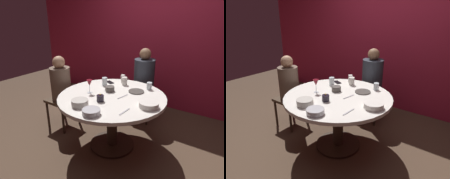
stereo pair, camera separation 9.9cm
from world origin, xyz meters
TOP-DOWN VIEW (x-y plane):
  - ground_plane at (0.00, 0.00)m, footprint 8.00×8.00m
  - back_wall at (0.00, 1.63)m, footprint 6.00×0.10m
  - dining_table at (0.00, 0.00)m, footprint 1.35×1.35m
  - seated_diner_left at (-0.93, 0.00)m, footprint 0.40×0.40m
  - seated_diner_back at (0.00, 0.93)m, footprint 0.40×0.40m
  - candle_holder at (-0.02, -0.22)m, footprint 0.09×0.09m
  - wine_glass at (-0.29, -0.09)m, footprint 0.08×0.08m
  - dinner_plate at (0.20, 0.28)m, footprint 0.20×0.20m
  - cell_phone at (-0.31, 0.40)m, footprint 0.16×0.12m
  - bowl_serving_large at (0.10, -0.53)m, footprint 0.19×0.19m
  - bowl_salad_center at (-0.13, -0.45)m, footprint 0.19×0.19m
  - bowl_small_white at (0.52, -0.05)m, footprint 0.22×0.22m
  - bowl_sauce_side at (-0.11, 0.11)m, footprint 0.12×0.12m
  - cup_near_candle at (-0.08, 0.44)m, footprint 0.08×0.08m
  - cup_by_left_diner at (0.30, 0.46)m, footprint 0.07×0.07m
  - cup_by_right_diner at (-0.15, 0.51)m, footprint 0.06×0.06m
  - cup_center_front at (-0.30, 0.25)m, footprint 0.07×0.07m
  - fork_near_plate at (0.36, -0.30)m, footprint 0.03×0.18m
  - knife_near_plate at (0.13, 0.04)m, footprint 0.05×0.18m

SIDE VIEW (x-z plane):
  - ground_plane at x=0.00m, z-range 0.00..0.00m
  - dining_table at x=0.00m, z-range 0.22..0.96m
  - seated_diner_left at x=-0.93m, z-range 0.13..1.27m
  - seated_diner_back at x=0.00m, z-range 0.14..1.34m
  - fork_near_plate at x=0.36m, z-range 0.74..0.74m
  - knife_near_plate at x=0.13m, z-range 0.74..0.74m
  - cell_phone at x=-0.31m, z-range 0.74..0.75m
  - dinner_plate at x=0.20m, z-range 0.74..0.75m
  - bowl_serving_large at x=0.10m, z-range 0.74..0.80m
  - bowl_small_white at x=0.52m, z-range 0.74..0.80m
  - bowl_sauce_side at x=-0.11m, z-range 0.74..0.81m
  - bowl_salad_center at x=-0.13m, z-range 0.74..0.81m
  - candle_holder at x=-0.02m, z-range 0.73..0.83m
  - cup_by_left_diner at x=0.30m, z-range 0.74..0.84m
  - cup_near_candle at x=-0.08m, z-range 0.74..0.85m
  - cup_by_right_diner at x=-0.15m, z-range 0.74..0.85m
  - cup_center_front at x=-0.30m, z-range 0.74..0.86m
  - wine_glass at x=-0.29m, z-range 0.78..0.96m
  - back_wall at x=0.00m, z-range 0.00..2.60m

